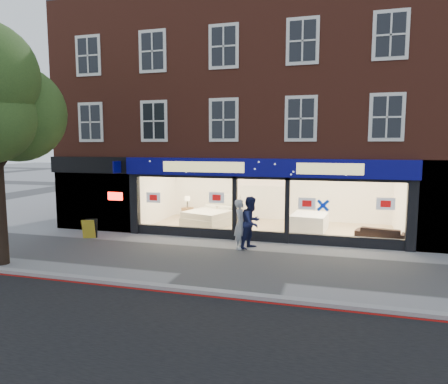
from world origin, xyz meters
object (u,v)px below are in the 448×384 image
at_px(mattress_stack, 309,222).
at_px(pedestrian_blue, 251,223).
at_px(display_bed, 211,216).
at_px(pedestrian_grey, 240,224).
at_px(a_board, 90,229).
at_px(sofa, 381,234).

distance_m(mattress_stack, pedestrian_blue, 3.89).
xyz_separation_m(display_bed, pedestrian_blue, (2.65, -3.48, 0.50)).
bearing_deg(display_bed, pedestrian_grey, -39.16).
height_order(a_board, pedestrian_grey, pedestrian_grey).
bearing_deg(display_bed, a_board, -118.98).
relative_size(a_board, pedestrian_grey, 0.43).
height_order(mattress_stack, pedestrian_blue, pedestrian_blue).
bearing_deg(mattress_stack, pedestrian_blue, -119.67).
xyz_separation_m(a_board, pedestrian_grey, (6.34, 0.09, 0.52)).
bearing_deg(a_board, sofa, -6.91).
relative_size(sofa, pedestrian_grey, 1.03).
bearing_deg(pedestrian_blue, display_bed, 59.13).
relative_size(display_bed, pedestrian_blue, 1.45).
bearing_deg(sofa, pedestrian_blue, 37.15).
bearing_deg(pedestrian_blue, a_board, 113.78).
bearing_deg(sofa, mattress_stack, -11.01).
bearing_deg(sofa, display_bed, 2.72).
height_order(sofa, pedestrian_blue, pedestrian_blue).
height_order(display_bed, sofa, display_bed).
bearing_deg(mattress_stack, sofa, -24.73).
xyz_separation_m(display_bed, mattress_stack, (4.55, -0.13, -0.01)).
bearing_deg(pedestrian_blue, sofa, -44.68).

